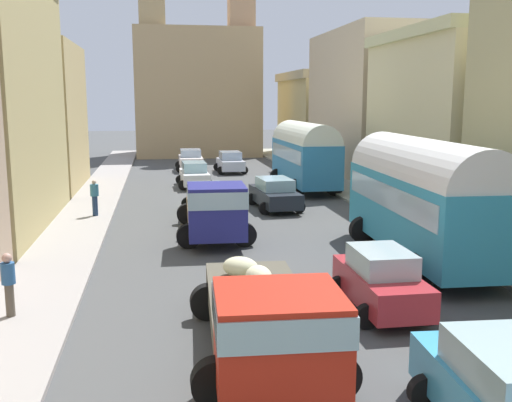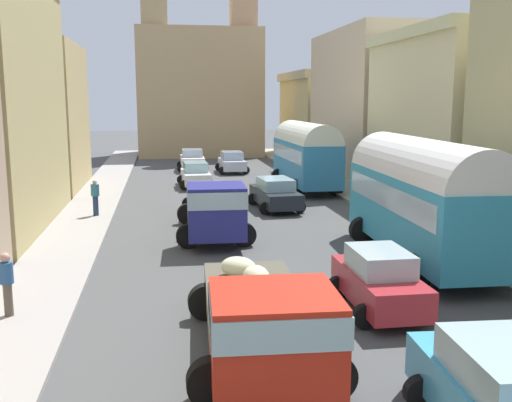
{
  "view_description": "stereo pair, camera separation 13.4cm",
  "coord_description": "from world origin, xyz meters",
  "px_view_note": "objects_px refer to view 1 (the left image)",
  "views": [
    {
      "loc": [
        -3.81,
        -0.44,
        5.41
      ],
      "look_at": [
        0.0,
        22.61,
        1.36
      ],
      "focal_mm": 41.36,
      "sensor_mm": 36.0,
      "label": 1
    },
    {
      "loc": [
        -3.68,
        -0.47,
        5.41
      ],
      "look_at": [
        0.0,
        22.61,
        1.36
      ],
      "focal_mm": 41.36,
      "sensor_mm": 36.0,
      "label": 2
    }
  ],
  "objects_px": {
    "parked_bus_0": "(423,195)",
    "car_5": "(275,194)",
    "car_0": "(206,199)",
    "car_6": "(230,162)",
    "pedestrian_0": "(95,197)",
    "parked_bus_1": "(305,152)",
    "cargo_truck_0": "(268,317)",
    "car_4": "(381,280)",
    "car_1": "(194,175)",
    "car_2": "(191,160)",
    "cargo_truck_1": "(214,208)",
    "pedestrian_1": "(9,282)"
  },
  "relations": [
    {
      "from": "car_2",
      "to": "cargo_truck_1",
      "type": "bearing_deg",
      "value": -90.85
    },
    {
      "from": "car_6",
      "to": "pedestrian_0",
      "type": "relative_size",
      "value": 2.1
    },
    {
      "from": "cargo_truck_1",
      "to": "cargo_truck_0",
      "type": "bearing_deg",
      "value": -90.0
    },
    {
      "from": "parked_bus_0",
      "to": "car_0",
      "type": "distance_m",
      "value": 11.58
    },
    {
      "from": "parked_bus_1",
      "to": "pedestrian_1",
      "type": "height_order",
      "value": "parked_bus_1"
    },
    {
      "from": "car_0",
      "to": "car_5",
      "type": "distance_m",
      "value": 3.55
    },
    {
      "from": "parked_bus_1",
      "to": "car_5",
      "type": "height_order",
      "value": "parked_bus_1"
    },
    {
      "from": "pedestrian_0",
      "to": "pedestrian_1",
      "type": "xyz_separation_m",
      "value": [
        -0.76,
        -12.74,
        -0.01
      ]
    },
    {
      "from": "cargo_truck_0",
      "to": "car_4",
      "type": "height_order",
      "value": "cargo_truck_0"
    },
    {
      "from": "parked_bus_1",
      "to": "car_4",
      "type": "height_order",
      "value": "parked_bus_1"
    },
    {
      "from": "cargo_truck_0",
      "to": "pedestrian_1",
      "type": "height_order",
      "value": "cargo_truck_0"
    },
    {
      "from": "car_2",
      "to": "car_5",
      "type": "relative_size",
      "value": 0.91
    },
    {
      "from": "cargo_truck_0",
      "to": "car_6",
      "type": "bearing_deg",
      "value": 84.39
    },
    {
      "from": "cargo_truck_0",
      "to": "cargo_truck_1",
      "type": "bearing_deg",
      "value": 90.0
    },
    {
      "from": "car_4",
      "to": "parked_bus_0",
      "type": "bearing_deg",
      "value": 54.37
    },
    {
      "from": "parked_bus_0",
      "to": "car_5",
      "type": "height_order",
      "value": "parked_bus_0"
    },
    {
      "from": "parked_bus_1",
      "to": "car_6",
      "type": "height_order",
      "value": "parked_bus_1"
    },
    {
      "from": "cargo_truck_0",
      "to": "car_0",
      "type": "bearing_deg",
      "value": 89.62
    },
    {
      "from": "pedestrian_0",
      "to": "pedestrian_1",
      "type": "distance_m",
      "value": 12.76
    },
    {
      "from": "car_5",
      "to": "pedestrian_0",
      "type": "xyz_separation_m",
      "value": [
        -8.58,
        -1.02,
        0.24
      ]
    },
    {
      "from": "parked_bus_1",
      "to": "car_0",
      "type": "xyz_separation_m",
      "value": [
        -6.49,
        -6.71,
        -1.51
      ]
    },
    {
      "from": "parked_bus_0",
      "to": "car_0",
      "type": "relative_size",
      "value": 2.11
    },
    {
      "from": "cargo_truck_1",
      "to": "car_2",
      "type": "relative_size",
      "value": 1.82
    },
    {
      "from": "parked_bus_0",
      "to": "car_5",
      "type": "xyz_separation_m",
      "value": [
        -3.01,
        10.19,
        -1.5
      ]
    },
    {
      "from": "cargo_truck_0",
      "to": "car_6",
      "type": "distance_m",
      "value": 32.58
    },
    {
      "from": "cargo_truck_0",
      "to": "pedestrian_0",
      "type": "distance_m",
      "value": 17.14
    },
    {
      "from": "parked_bus_0",
      "to": "car_2",
      "type": "xyz_separation_m",
      "value": [
        -6.26,
        26.99,
        -1.47
      ]
    },
    {
      "from": "car_4",
      "to": "cargo_truck_1",
      "type": "bearing_deg",
      "value": 112.41
    },
    {
      "from": "cargo_truck_0",
      "to": "pedestrian_0",
      "type": "relative_size",
      "value": 4.03
    },
    {
      "from": "pedestrian_0",
      "to": "cargo_truck_1",
      "type": "bearing_deg",
      "value": -44.8
    },
    {
      "from": "cargo_truck_0",
      "to": "car_1",
      "type": "xyz_separation_m",
      "value": [
        0.09,
        25.58,
        -0.36
      ]
    },
    {
      "from": "cargo_truck_0",
      "to": "car_6",
      "type": "xyz_separation_m",
      "value": [
        3.19,
        32.42,
        -0.35
      ]
    },
    {
      "from": "car_2",
      "to": "parked_bus_0",
      "type": "bearing_deg",
      "value": -76.94
    },
    {
      "from": "cargo_truck_0",
      "to": "cargo_truck_1",
      "type": "distance_m",
      "value": 11.43
    },
    {
      "from": "parked_bus_0",
      "to": "parked_bus_1",
      "type": "xyz_separation_m",
      "value": [
        0.0,
        16.18,
        -0.03
      ]
    },
    {
      "from": "car_0",
      "to": "car_2",
      "type": "height_order",
      "value": "car_2"
    },
    {
      "from": "pedestrian_1",
      "to": "car_6",
      "type": "bearing_deg",
      "value": 72.73
    },
    {
      "from": "cargo_truck_1",
      "to": "pedestrian_1",
      "type": "relative_size",
      "value": 4.19
    },
    {
      "from": "parked_bus_0",
      "to": "cargo_truck_0",
      "type": "relative_size",
      "value": 1.22
    },
    {
      "from": "car_1",
      "to": "car_5",
      "type": "height_order",
      "value": "car_1"
    },
    {
      "from": "cargo_truck_1",
      "to": "pedestrian_1",
      "type": "height_order",
      "value": "cargo_truck_1"
    },
    {
      "from": "parked_bus_1",
      "to": "cargo_truck_0",
      "type": "relative_size",
      "value": 1.12
    },
    {
      "from": "cargo_truck_0",
      "to": "car_5",
      "type": "height_order",
      "value": "cargo_truck_0"
    },
    {
      "from": "cargo_truck_1",
      "to": "car_1",
      "type": "bearing_deg",
      "value": 89.62
    },
    {
      "from": "cargo_truck_0",
      "to": "car_4",
      "type": "relative_size",
      "value": 1.97
    },
    {
      "from": "car_6",
      "to": "pedestrian_0",
      "type": "distance_m",
      "value": 18.0
    },
    {
      "from": "parked_bus_0",
      "to": "cargo_truck_0",
      "type": "xyz_separation_m",
      "value": [
        -6.59,
        -7.22,
        -1.14
      ]
    },
    {
      "from": "car_0",
      "to": "parked_bus_0",
      "type": "bearing_deg",
      "value": -55.61
    },
    {
      "from": "cargo_truck_1",
      "to": "car_5",
      "type": "distance_m",
      "value": 6.99
    },
    {
      "from": "car_0",
      "to": "pedestrian_0",
      "type": "distance_m",
      "value": 5.12
    }
  ]
}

